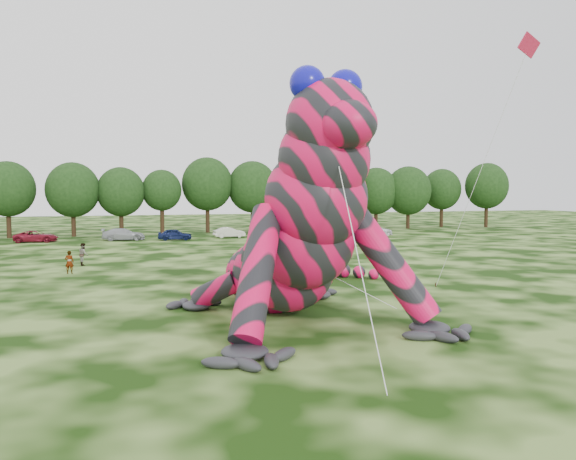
# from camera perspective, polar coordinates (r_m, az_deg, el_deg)

# --- Properties ---
(ground) EXTENTS (240.00, 240.00, 0.00)m
(ground) POSITION_cam_1_polar(r_m,az_deg,el_deg) (21.13, -2.25, -12.03)
(ground) COLOR #16330A
(ground) RESTS_ON ground
(inflatable_gecko) EXTENTS (20.79, 23.68, 10.72)m
(inflatable_gecko) POSITION_cam_1_polar(r_m,az_deg,el_deg) (27.08, -1.42, 2.99)
(inflatable_gecko) COLOR #E30C4B
(inflatable_gecko) RESTS_ON ground
(flying_kite) EXTENTS (3.06, 5.33, 14.53)m
(flying_kite) POSITION_cam_1_polar(r_m,az_deg,el_deg) (33.24, 22.66, 15.32)
(flying_kite) COLOR red
(flying_kite) RESTS_ON ground
(tree_6) EXTENTS (6.52, 5.86, 9.49)m
(tree_6) POSITION_cam_1_polar(r_m,az_deg,el_deg) (77.28, -26.56, 2.77)
(tree_6) COLOR black
(tree_6) RESTS_ON ground
(tree_7) EXTENTS (6.68, 6.01, 9.48)m
(tree_7) POSITION_cam_1_polar(r_m,az_deg,el_deg) (76.57, -21.01, 2.91)
(tree_7) COLOR black
(tree_7) RESTS_ON ground
(tree_8) EXTENTS (6.14, 5.53, 8.94)m
(tree_8) POSITION_cam_1_polar(r_m,az_deg,el_deg) (76.61, -16.61, 2.81)
(tree_8) COLOR black
(tree_8) RESTS_ON ground
(tree_9) EXTENTS (5.27, 4.74, 8.68)m
(tree_9) POSITION_cam_1_polar(r_m,az_deg,el_deg) (77.23, -12.69, 2.79)
(tree_9) COLOR black
(tree_9) RESTS_ON ground
(tree_10) EXTENTS (7.09, 6.38, 10.50)m
(tree_10) POSITION_cam_1_polar(r_m,az_deg,el_deg) (79.21, -8.19, 3.54)
(tree_10) COLOR black
(tree_10) RESTS_ON ground
(tree_11) EXTENTS (7.01, 6.31, 10.07)m
(tree_11) POSITION_cam_1_polar(r_m,az_deg,el_deg) (80.11, -3.63, 3.42)
(tree_11) COLOR black
(tree_11) RESTS_ON ground
(tree_12) EXTENTS (5.99, 5.39, 8.97)m
(tree_12) POSITION_cam_1_polar(r_m,az_deg,el_deg) (81.39, 0.72, 3.05)
(tree_12) COLOR black
(tree_12) RESTS_ON ground
(tree_13) EXTENTS (6.83, 6.15, 10.13)m
(tree_13) POSITION_cam_1_polar(r_m,az_deg,el_deg) (83.31, 5.52, 3.45)
(tree_13) COLOR black
(tree_13) RESTS_ON ground
(tree_14) EXTENTS (6.82, 6.14, 9.40)m
(tree_14) POSITION_cam_1_polar(r_m,az_deg,el_deg) (87.40, 8.94, 3.21)
(tree_14) COLOR black
(tree_14) RESTS_ON ground
(tree_15) EXTENTS (7.17, 6.45, 9.63)m
(tree_15) POSITION_cam_1_polar(r_m,az_deg,el_deg) (88.90, 12.12, 3.26)
(tree_15) COLOR black
(tree_15) RESTS_ON ground
(tree_16) EXTENTS (6.26, 5.63, 9.37)m
(tree_16) POSITION_cam_1_polar(r_m,az_deg,el_deg) (93.88, 15.35, 3.16)
(tree_16) COLOR black
(tree_16) RESTS_ON ground
(tree_17) EXTENTS (6.98, 6.28, 10.30)m
(tree_17) POSITION_cam_1_polar(r_m,az_deg,el_deg) (95.36, 19.53, 3.36)
(tree_17) COLOR black
(tree_17) RESTS_ON ground
(car_2) EXTENTS (4.91, 2.63, 1.31)m
(car_2) POSITION_cam_1_polar(r_m,az_deg,el_deg) (69.87, -24.22, -0.60)
(car_2) COLOR maroon
(car_2) RESTS_ON ground
(car_3) EXTENTS (5.05, 2.29, 1.43)m
(car_3) POSITION_cam_1_polar(r_m,az_deg,el_deg) (68.97, -16.37, -0.42)
(car_3) COLOR #A2A5AA
(car_3) RESTS_ON ground
(car_4) EXTENTS (4.15, 2.11, 1.35)m
(car_4) POSITION_cam_1_polar(r_m,az_deg,el_deg) (67.77, -11.42, -0.44)
(car_4) COLOR #121C4A
(car_4) RESTS_ON ground
(car_5) EXTENTS (4.00, 1.69, 1.28)m
(car_5) POSITION_cam_1_polar(r_m,az_deg,el_deg) (70.45, -5.99, -0.25)
(car_5) COLOR silver
(car_5) RESTS_ON ground
(car_6) EXTENTS (5.42, 2.73, 1.47)m
(car_6) POSITION_cam_1_polar(r_m,az_deg,el_deg) (70.24, 1.92, -0.17)
(car_6) COLOR black
(car_6) RESTS_ON ground
(car_7) EXTENTS (4.73, 2.16, 1.34)m
(car_7) POSITION_cam_1_polar(r_m,az_deg,el_deg) (74.47, 8.86, -0.02)
(car_7) COLOR white
(car_7) RESTS_ON ground
(spectator_0) EXTENTS (0.64, 0.47, 1.64)m
(spectator_0) POSITION_cam_1_polar(r_m,az_deg,el_deg) (42.43, -21.33, -3.06)
(spectator_0) COLOR gray
(spectator_0) RESTS_ON ground
(spectator_3) EXTENTS (0.73, 1.04, 1.63)m
(spectator_3) POSITION_cam_1_polar(r_m,az_deg,el_deg) (51.17, 0.12, -1.63)
(spectator_3) COLOR gray
(spectator_3) RESTS_ON ground
(spectator_5) EXTENTS (1.19, 1.72, 1.78)m
(spectator_5) POSITION_cam_1_polar(r_m,az_deg,el_deg) (37.29, -3.21, -3.62)
(spectator_5) COLOR gray
(spectator_5) RESTS_ON ground
(spectator_1) EXTENTS (0.79, 0.95, 1.76)m
(spectator_1) POSITION_cam_1_polar(r_m,az_deg,el_deg) (46.75, -20.07, -2.33)
(spectator_1) COLOR gray
(spectator_1) RESTS_ON ground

